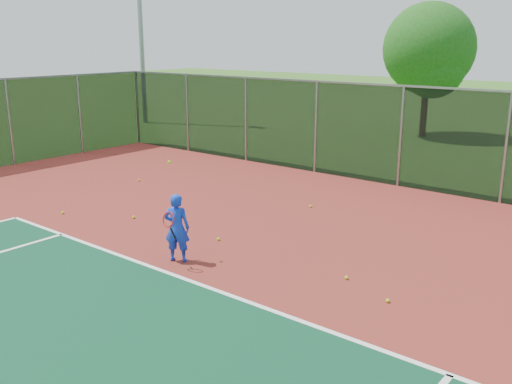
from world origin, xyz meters
The scene contains 11 objects.
court_apron centered at (0.00, 2.00, 0.01)m, with size 30.00×20.00×0.02m, color maroon.
fence_back centered at (0.00, 12.00, 1.56)m, with size 30.00×0.06×3.03m.
tennis_player centered at (-3.78, 3.57, 0.72)m, with size 0.61×0.69×2.01m.
practice_ball_1 centered at (-3.95, 4.96, 0.06)m, with size 0.07×0.07×0.07m, color #BCD719.
practice_ball_2 centered at (-6.68, 4.83, 0.06)m, with size 0.07×0.07×0.07m, color #BCD719.
practice_ball_3 centered at (-8.39, 3.94, 0.06)m, with size 0.07×0.07×0.07m, color #BCD719.
practice_ball_4 centered at (-0.66, 4.88, 0.06)m, with size 0.07×0.07×0.07m, color #BCD719.
practice_ball_5 centered at (-3.77, 8.39, 0.06)m, with size 0.07×0.07×0.07m, color #BCD719.
practice_ball_6 centered at (-9.59, 7.44, 0.06)m, with size 0.07×0.07×0.07m, color #BCD719.
practice_ball_7 centered at (0.37, 4.48, 0.06)m, with size 0.07×0.07×0.07m, color #BCD719.
tree_back_left centered at (-6.09, 21.27, 3.74)m, with size 4.06×4.06×5.96m.
Camera 1 is at (4.16, -3.81, 4.34)m, focal length 40.00 mm.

